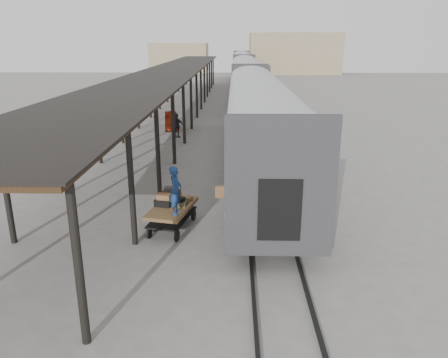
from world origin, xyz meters
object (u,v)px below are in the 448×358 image
Objects in this scene: porter at (176,190)px; luggage_tug at (171,122)px; baggage_cart at (172,212)px; pedestrian at (177,126)px.

luggage_tug is at bearing 15.44° from porter.
baggage_cart is 18.29m from luggage_tug.
pedestrian is at bearing 14.06° from porter.
pedestrian is at bearing -82.95° from luggage_tug.
porter is at bearing -56.81° from baggage_cart.
luggage_tug is at bearing -58.96° from pedestrian.
luggage_tug is 0.98× the size of pedestrian.
pedestrian reaches higher than luggage_tug.
porter is at bearing 111.49° from pedestrian.
porter is at bearing -91.13° from luggage_tug.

